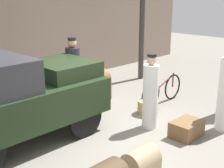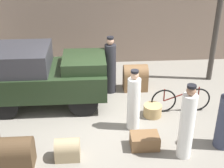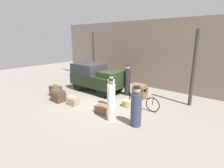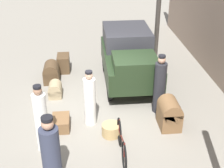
# 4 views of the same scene
# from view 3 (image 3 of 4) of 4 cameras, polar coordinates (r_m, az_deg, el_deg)

# --- Properties ---
(ground_plane) EXTENTS (30.00, 30.00, 0.00)m
(ground_plane) POSITION_cam_3_polar(r_m,az_deg,el_deg) (9.64, -1.68, -5.50)
(ground_plane) COLOR gray
(station_building_facade) EXTENTS (16.00, 0.15, 4.50)m
(station_building_facade) POSITION_cam_3_polar(r_m,az_deg,el_deg) (12.44, 10.92, 9.51)
(station_building_facade) COLOR gray
(station_building_facade) RESTS_ON ground
(canopy_pillar_left) EXTENTS (0.18, 0.18, 3.76)m
(canopy_pillar_left) POSITION_cam_3_polar(r_m,az_deg,el_deg) (13.00, -5.98, 8.28)
(canopy_pillar_left) COLOR #38332D
(canopy_pillar_left) RESTS_ON ground
(canopy_pillar_right) EXTENTS (0.18, 0.18, 3.76)m
(canopy_pillar_right) POSITION_cam_3_polar(r_m,az_deg,el_deg) (9.43, 25.11, 4.46)
(canopy_pillar_right) COLOR #38332D
(canopy_pillar_right) RESTS_ON ground
(truck) EXTENTS (3.43, 1.72, 1.73)m
(truck) POSITION_cam_3_polar(r_m,az_deg,el_deg) (11.22, -5.21, 2.54)
(truck) COLOR black
(truck) RESTS_ON ground
(bicycle) EXTENTS (1.67, 0.04, 0.75)m
(bicycle) POSITION_cam_3_polar(r_m,az_deg,el_deg) (8.55, 10.24, -5.88)
(bicycle) COLOR black
(bicycle) RESTS_ON ground
(wicker_basket) EXTENTS (0.50, 0.50, 0.33)m
(wicker_basket) POSITION_cam_3_polar(r_m,az_deg,el_deg) (8.88, 5.00, -6.26)
(wicker_basket) COLOR tan
(wicker_basket) RESTS_ON ground
(conductor_in_dark_uniform) EXTENTS (0.33, 0.33, 1.79)m
(conductor_in_dark_uniform) POSITION_cam_3_polar(r_m,az_deg,el_deg) (7.15, -0.27, -5.81)
(conductor_in_dark_uniform) COLOR white
(conductor_in_dark_uniform) RESTS_ON ground
(porter_carrying_trunk) EXTENTS (0.35, 0.35, 1.80)m
(porter_carrying_trunk) POSITION_cam_3_polar(r_m,az_deg,el_deg) (10.44, 5.06, 0.84)
(porter_carrying_trunk) COLOR #232328
(porter_carrying_trunk) RESTS_ON ground
(porter_lifting_near_truck) EXTENTS (0.42, 0.42, 1.61)m
(porter_lifting_near_truck) POSITION_cam_3_polar(r_m,az_deg,el_deg) (6.85, 7.90, -7.86)
(porter_lifting_near_truck) COLOR #33384C
(porter_lifting_near_truck) RESTS_ON ground
(porter_standing_middle) EXTENTS (0.33, 0.33, 1.62)m
(porter_standing_middle) POSITION_cam_3_polar(r_m,az_deg,el_deg) (8.64, -0.26, -2.69)
(porter_standing_middle) COLOR white
(porter_standing_middle) RESTS_ON ground
(trunk_barrel_dark) EXTENTS (0.71, 0.53, 0.71)m
(trunk_barrel_dark) POSITION_cam_3_polar(r_m,az_deg,el_deg) (9.90, -17.15, -3.53)
(trunk_barrel_dark) COLOR #4C3823
(trunk_barrel_dark) RESTS_ON ground
(suitcase_tan_flat) EXTENTS (0.55, 0.42, 0.50)m
(suitcase_tan_flat) POSITION_cam_3_polar(r_m,az_deg,el_deg) (9.21, -12.42, -5.34)
(suitcase_tan_flat) COLOR #9E8966
(suitcase_tan_flat) RESTS_ON ground
(trunk_umber_medium) EXTENTS (0.75, 0.55, 0.83)m
(trunk_umber_medium) POSITION_cam_3_polar(r_m,az_deg,el_deg) (10.24, 9.07, -2.01)
(trunk_umber_medium) COLOR brown
(trunk_umber_medium) RESTS_ON ground
(suitcase_black_upright) EXTENTS (0.71, 0.44, 0.63)m
(suitcase_black_upright) POSITION_cam_3_polar(r_m,az_deg,el_deg) (10.78, -17.89, -2.26)
(suitcase_black_upright) COLOR #4C3823
(suitcase_black_upright) RESTS_ON ground
(trunk_wicker_pale) EXTENTS (0.66, 0.47, 0.33)m
(trunk_wicker_pale) POSITION_cam_3_polar(r_m,az_deg,el_deg) (8.17, -3.08, -8.15)
(trunk_wicker_pale) COLOR brown
(trunk_wicker_pale) RESTS_ON ground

